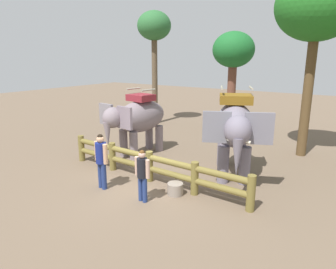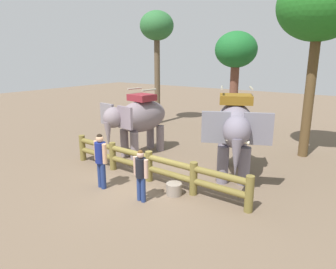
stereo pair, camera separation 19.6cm
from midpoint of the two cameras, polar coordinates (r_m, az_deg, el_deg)
name	(u,v)px [view 1 (the left image)]	position (r m, az deg, el deg)	size (l,w,h in m)	color
ground_plane	(144,184)	(10.35, -5.01, -9.17)	(60.00, 60.00, 0.00)	brown
log_fence	(149,164)	(10.34, -4.05, -5.55)	(7.38, 0.50, 1.05)	brown
elephant_near_left	(138,118)	(12.96, -6.15, 3.04)	(1.88, 3.35, 2.84)	gray
elephant_center	(235,128)	(10.64, 11.89, 1.26)	(2.82, 3.71, 3.15)	slate
tourist_woman_in_black	(101,157)	(9.86, -12.98, -4.22)	(0.63, 0.41, 1.81)	navy
tourist_man_in_blue	(142,172)	(8.83, -5.48, -7.06)	(0.55, 0.33, 1.57)	navy
tree_far_left	(154,30)	(19.09, -2.92, 18.95)	(2.02, 2.02, 6.78)	brown
tree_back_center	(317,8)	(13.86, 25.85, 20.62)	(3.20, 3.20, 7.41)	brown
tree_far_right	(233,53)	(17.75, 11.85, 14.70)	(2.31, 2.31, 5.50)	brown
feed_bucket	(175,189)	(9.49, 0.77, -10.18)	(0.49, 0.49, 0.37)	gray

